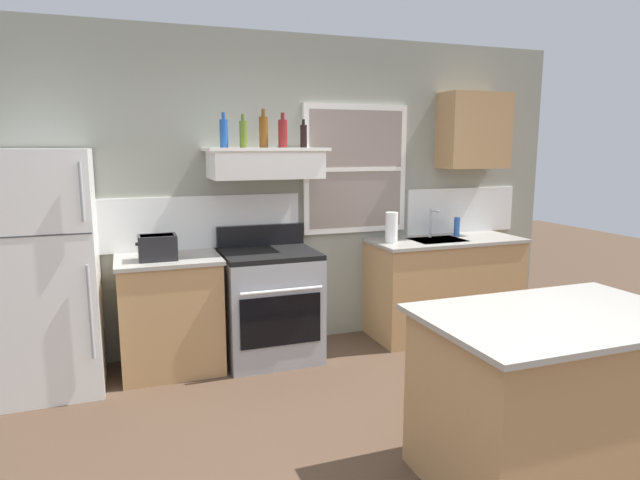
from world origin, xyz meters
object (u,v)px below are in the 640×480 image
Objects in this scene: refrigerator at (45,272)px; bottle_blue_liqueur at (224,133)px; toaster at (157,247)px; bottle_red_label_wine at (283,133)px; paper_towel_roll at (392,227)px; bottle_balsamic_dark at (304,136)px; bottle_amber_wine at (264,131)px; bottle_olive_oil_square at (243,134)px; dish_soap_bottle at (457,227)px; kitchen_island at (553,397)px; stove_range at (270,304)px.

refrigerator is 1.66m from bottle_blue_liqueur.
bottle_red_label_wine reaches higher than toaster.
bottle_blue_liqueur is 1.01× the size of paper_towel_roll.
toaster is 1.29× the size of bottle_balsamic_dark.
bottle_amber_wine reaches higher than bottle_red_label_wine.
bottle_olive_oil_square is 0.97× the size of paper_towel_roll.
kitchen_island is (-0.91, -2.28, -0.54)m from dish_soap_bottle.
bottle_blue_liqueur is 0.33m from bottle_amber_wine.
bottle_blue_liqueur is (0.56, 0.17, 0.85)m from toaster.
refrigerator is 3.40m from kitchen_island.
refrigerator is at bearing -176.05° from bottle_red_label_wine.
dish_soap_bottle is at bearing 68.24° from kitchen_island.
toaster is (0.77, -0.02, 0.14)m from refrigerator.
dish_soap_bottle is (1.72, 0.04, -0.86)m from bottle_red_label_wine.
bottle_blue_liqueur is 1.05× the size of bottle_olive_oil_square.
bottle_balsamic_dark is at bearing 175.71° from paper_towel_roll.
bottle_amber_wine is at bearing 179.75° from dish_soap_bottle.
stove_range is 0.78× the size of kitchen_island.
dish_soap_bottle is (1.88, 0.14, 0.54)m from stove_range.
bottle_olive_oil_square reaches higher than stove_range.
bottle_red_label_wine is 0.20× the size of kitchen_island.
stove_range is 4.04× the size of paper_towel_roll.
toaster is 2.85m from kitchen_island.
bottle_olive_oil_square is 0.50m from bottle_balsamic_dark.
bottle_red_label_wine is 0.18m from bottle_balsamic_dark.
bottle_amber_wine is (0.88, 0.19, 0.87)m from toaster.
stove_range is (0.88, 0.04, -0.54)m from toaster.
bottle_balsamic_dark is (0.65, -0.03, -0.02)m from bottle_blue_liqueur.
toaster reaches higher than stove_range.
bottle_blue_liqueur is at bearing 170.08° from bottle_olive_oil_square.
bottle_blue_liqueur is (1.33, 0.15, 0.99)m from refrigerator.
bottle_red_label_wine is at bearing 176.23° from paper_towel_roll.
bottle_balsamic_dark is 0.85× the size of paper_towel_roll.
toaster is 1.47m from bottle_balsamic_dark.
refrigerator is 6.65× the size of bottle_olive_oil_square.
bottle_balsamic_dark reaches higher than stove_range.
kitchen_island is at bearing -38.97° from refrigerator.
bottle_blue_liqueur reaches higher than stove_range.
dish_soap_bottle is 0.13× the size of kitchen_island.
kitchen_island is (-0.16, -2.18, -0.59)m from paper_towel_roll.
bottle_red_label_wine is 1.93m from dish_soap_bottle.
bottle_olive_oil_square is at bearing 177.31° from paper_towel_roll.
kitchen_island is (2.62, -2.12, -0.41)m from refrigerator.
bottle_balsamic_dark is 1.27× the size of dish_soap_bottle.
paper_towel_roll is 0.76m from dish_soap_bottle.
bottle_red_label_wine reaches higher than bottle_balsamic_dark.
bottle_amber_wine reaches higher than refrigerator.
bottle_olive_oil_square is 0.94× the size of bottle_red_label_wine.
stove_range is at bearing -146.86° from bottle_red_label_wine.
kitchen_island is (1.85, -2.10, -0.55)m from toaster.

